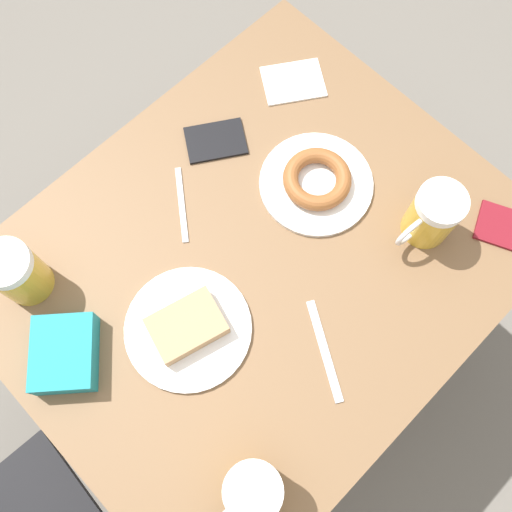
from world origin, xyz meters
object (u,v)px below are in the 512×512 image
Objects in this scene: beer_mug_center at (17,272)px; fork at (182,204)px; plate_with_cake at (188,327)px; passport_far_edge at (508,229)px; passport_near_edge at (216,141)px; beer_mug_right at (252,490)px; napkin_folded at (293,82)px; knife at (324,350)px; plate_with_donut at (317,181)px; blue_pouch at (65,354)px; beer_mug_left at (432,215)px.

fork is at bearing -104.83° from beer_mug_center.
passport_far_edge is (-0.30, -0.60, -0.01)m from plate_with_cake.
passport_near_edge is (0.06, -0.15, 0.00)m from fork.
plate_with_cake is at bearing -151.08° from beer_mug_center.
beer_mug_right reaches higher than passport_near_edge.
knife is at bearing 139.89° from napkin_folded.
napkin_folded is (0.25, -0.54, -0.01)m from plate_with_cake.
passport_near_edge is (0.01, 0.23, 0.00)m from napkin_folded.
beer_mug_center is (0.25, 0.55, 0.05)m from plate_with_donut.
plate_with_cake reaches higher than plate_with_donut.
beer_mug_right reaches higher than napkin_folded.
napkin_folded and fork have the same top height.
beer_mug_right is 0.42m from blue_pouch.
beer_mug_left is 0.92× the size of passport_near_edge.
knife is at bearing -133.23° from blue_pouch.
passport_far_edge is (-0.12, -0.12, -0.06)m from beer_mug_left.
plate_with_cake is at bearing 114.69° from napkin_folded.
blue_pouch is (0.33, 0.35, 0.02)m from knife.
beer_mug_left reaches higher than plate_with_cake.
beer_mug_right is 0.71m from passport_far_edge.
passport_far_edge is at bearing -117.90° from blue_pouch.
beer_mug_left is at bearing -113.93° from blue_pouch.
napkin_folded is (-0.04, -0.70, -0.06)m from beer_mug_center.
plate_with_cake is 0.40m from plate_with_donut.
beer_mug_left reaches higher than blue_pouch.
plate_with_cake is 0.31m from beer_mug_right.
plate_with_cake reaches higher than knife.
passport_near_edge is 0.86× the size of blue_pouch.
fork is at bearing -77.04° from blue_pouch.
beer_mug_left is at bearing -159.85° from passport_near_edge.
beer_mug_center is 0.85× the size of napkin_folded.
beer_mug_right is at bearing 106.07° from knife.
beer_mug_center reaches higher than knife.
napkin_folded is 1.10× the size of passport_far_edge.
plate_with_cake is 1.45× the size of napkin_folded.
beer_mug_left is 0.18m from passport_far_edge.
knife is at bearing -143.55° from plate_with_cake.
napkin_folded is 0.94× the size of knife.
knife is 1.18× the size of passport_far_edge.
passport_near_edge is at bearing 26.76° from passport_far_edge.
beer_mug_left is 1.00× the size of beer_mug_right.
beer_mug_right is (-0.33, 0.50, 0.05)m from plate_with_donut.
fork is at bearing 111.36° from passport_near_edge.
plate_with_cake is 1.58× the size of passport_near_edge.
passport_near_edge is at bearing 20.15° from beer_mug_left.
blue_pouch is (-0.08, 0.36, 0.02)m from fork.
beer_mug_left is at bearing -159.34° from plate_with_donut.
beer_mug_center is at bearing 86.89° from napkin_folded.
blue_pouch reaches higher than plate_with_cake.
plate_with_cake reaches higher than passport_near_edge.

